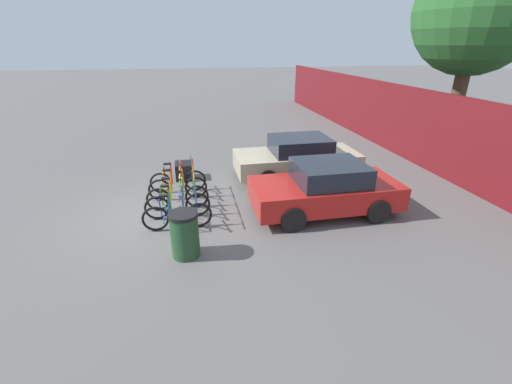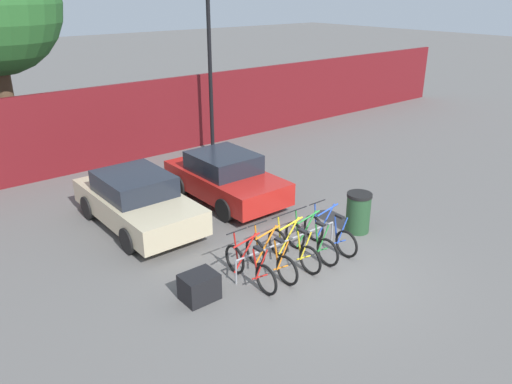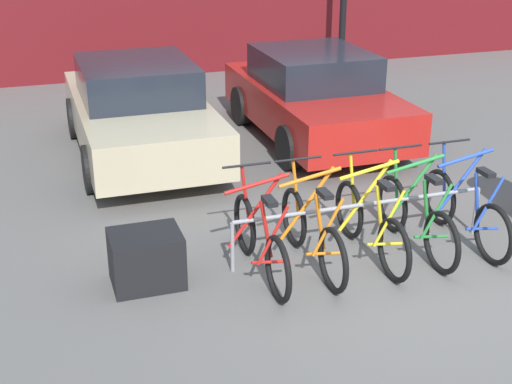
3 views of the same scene
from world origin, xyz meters
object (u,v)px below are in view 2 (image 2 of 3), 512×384
object	(u,v)px
bicycle_red	(250,267)
cargo_crate	(199,287)
bicycle_blue	(330,234)
car_red	(225,178)
bike_rack	(288,243)
bicycle_orange	(271,258)
car_beige	(137,200)
bicycle_green	(311,242)
lamp_post	(209,37)
trash_bin	(358,212)
bicycle_yellow	(293,249)

from	to	relation	value
bicycle_red	cargo_crate	world-z (taller)	bicycle_red
bicycle_red	bicycle_blue	xyz separation A→B (m)	(2.39, 0.00, 0.00)
bicycle_red	car_red	bearing A→B (deg)	63.15
bike_rack	bicycle_orange	xyz separation A→B (m)	(-0.63, -0.15, -0.10)
bicycle_blue	car_beige	size ratio (longest dim) A/B	0.41
bicycle_orange	bicycle_green	world-z (taller)	same
bicycle_orange	bicycle_blue	distance (m)	1.83
car_red	lamp_post	world-z (taller)	lamp_post
bike_rack	car_red	xyz separation A→B (m)	(1.01, 3.78, 0.22)
bicycle_green	car_red	xyz separation A→B (m)	(0.44, 3.93, 0.31)
bicycle_red	cargo_crate	bearing A→B (deg)	173.56
bike_rack	cargo_crate	bearing A→B (deg)	179.26
car_red	trash_bin	size ratio (longest dim) A/B	3.80
bicycle_red	bicycle_yellow	world-z (taller)	same
bicycle_red	bicycle_blue	size ratio (longest dim) A/B	1.00
bicycle_orange	car_beige	world-z (taller)	car_beige
car_red	bicycle_yellow	bearing A→B (deg)	-103.98
bicycle_yellow	lamp_post	distance (m)	9.42
bicycle_green	cargo_crate	distance (m)	2.91
bicycle_red	bicycle_yellow	bearing A→B (deg)	2.53
bicycle_red	bicycle_yellow	distance (m)	1.23
car_red	trash_bin	xyz separation A→B (m)	(1.41, -3.75, -0.17)
bicycle_blue	bicycle_green	bearing A→B (deg)	-176.63
bicycle_green	car_beige	size ratio (longest dim) A/B	0.41
bicycle_orange	car_beige	distance (m)	4.16
car_beige	bicycle_blue	bearing A→B (deg)	-53.87
bicycle_yellow	lamp_post	size ratio (longest dim) A/B	0.23
cargo_crate	car_beige	bearing A→B (deg)	80.99
bicycle_green	lamp_post	xyz separation A→B (m)	(2.76, 7.97, 3.77)
bicycle_orange	trash_bin	world-z (taller)	bicycle_orange
bike_rack	cargo_crate	size ratio (longest dim) A/B	4.20
bicycle_red	bike_rack	bearing A→B (deg)	9.61
bicycle_red	bicycle_green	size ratio (longest dim) A/B	1.00
lamp_post	trash_bin	xyz separation A→B (m)	(-0.92, -7.79, -3.63)
bicycle_green	bike_rack	bearing A→B (deg)	168.98
bike_rack	bicycle_blue	xyz separation A→B (m)	(1.20, -0.15, -0.10)
bicycle_orange	car_red	size ratio (longest dim) A/B	0.44
bicycle_green	cargo_crate	size ratio (longest dim) A/B	2.44
bicycle_orange	bicycle_blue	bearing A→B (deg)	0.32
car_beige	bicycle_yellow	bearing A→B (deg)	-66.26
bicycle_orange	bicycle_green	xyz separation A→B (m)	(1.21, 0.00, 0.00)
car_red	bicycle_green	bearing A→B (deg)	-96.33
bicycle_yellow	bicycle_blue	size ratio (longest dim) A/B	1.00
bicycle_yellow	car_beige	xyz separation A→B (m)	(-1.76, 4.00, 0.31)
car_beige	cargo_crate	distance (m)	3.89
trash_bin	cargo_crate	distance (m)	4.75
bicycle_yellow	car_beige	world-z (taller)	car_beige
bicycle_blue	cargo_crate	bearing A→B (deg)	-179.53
lamp_post	bicycle_orange	bearing A→B (deg)	-116.45
bike_rack	car_red	bearing A→B (deg)	74.98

